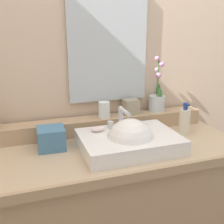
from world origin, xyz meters
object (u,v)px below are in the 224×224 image
at_px(soap_bar, 98,129).
at_px(trinket_box, 131,107).
at_px(tissue_box, 51,138).
at_px(tumbler_cup, 104,110).
at_px(lotion_bottle, 184,121).
at_px(sink_basin, 130,142).
at_px(potted_plant, 157,99).

xyz_separation_m(soap_bar, trinket_box, (0.25, 0.18, 0.05)).
bearing_deg(tissue_box, tumbler_cup, 22.98).
relative_size(soap_bar, tumbler_cup, 0.78).
bearing_deg(lotion_bottle, sink_basin, -165.23).
distance_m(trinket_box, tissue_box, 0.51).
bearing_deg(lotion_bottle, soap_bar, 179.38).
relative_size(trinket_box, lotion_bottle, 0.49).
bearing_deg(trinket_box, tissue_box, -168.34).
height_order(soap_bar, tissue_box, tissue_box).
height_order(sink_basin, lotion_bottle, sink_basin).
relative_size(lotion_bottle, tissue_box, 1.38).
xyz_separation_m(tumbler_cup, lotion_bottle, (0.41, -0.17, -0.06)).
xyz_separation_m(soap_bar, tissue_box, (-0.23, 0.03, -0.03)).
bearing_deg(soap_bar, lotion_bottle, -0.62).
bearing_deg(potted_plant, tissue_box, -166.54).
bearing_deg(sink_basin, soap_bar, 141.80).
bearing_deg(potted_plant, lotion_bottle, -69.46).
bearing_deg(sink_basin, potted_plant, 44.64).
xyz_separation_m(sink_basin, trinket_box, (0.12, 0.28, 0.09)).
distance_m(sink_basin, lotion_bottle, 0.38).
xyz_separation_m(sink_basin, tumbler_cup, (-0.05, 0.27, 0.09)).
distance_m(potted_plant, trinket_box, 0.18).
distance_m(sink_basin, tissue_box, 0.38).
distance_m(soap_bar, potted_plant, 0.47).
height_order(potted_plant, trinket_box, potted_plant).
bearing_deg(soap_bar, trinket_box, 35.39).
bearing_deg(tumbler_cup, sink_basin, -80.27).
relative_size(sink_basin, tumbler_cup, 5.25).
xyz_separation_m(soap_bar, tumbler_cup, (0.08, 0.17, 0.05)).
height_order(soap_bar, tumbler_cup, tumbler_cup).
xyz_separation_m(trinket_box, lotion_bottle, (0.25, -0.18, -0.05)).
distance_m(sink_basin, trinket_box, 0.32).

